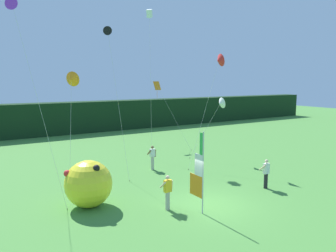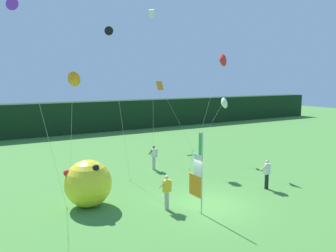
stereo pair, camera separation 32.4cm
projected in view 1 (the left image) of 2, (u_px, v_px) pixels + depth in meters
name	position (u px, v px, depth m)	size (l,w,h in m)	color
ground_plane	(208.00, 205.00, 16.75)	(120.00, 120.00, 0.00)	#478438
distant_treeline	(64.00, 118.00, 38.68)	(80.00, 2.40, 3.64)	black
banner_flag	(199.00, 173.00, 15.67)	(0.06, 1.03, 3.88)	#B7B7BC
person_near_banner	(266.00, 173.00, 19.20)	(0.55, 0.48, 1.69)	black
person_mid_field	(152.00, 157.00, 23.19)	(0.55, 0.48, 1.69)	#B7B2A3
person_far_left	(168.00, 191.00, 16.03)	(0.55, 0.48, 1.69)	#B7B2A3
inflatable_balloon	(88.00, 184.00, 16.35)	(2.32, 2.32, 2.32)	yellow
kite_white_delta_0	(221.00, 103.00, 26.04)	(2.31, 1.76, 4.85)	brown
kite_white_box_1	(149.00, 15.00, 27.15)	(1.25, 2.20, 11.89)	brown
kite_orange_delta_2	(71.00, 80.00, 19.52)	(1.59, 3.20, 6.69)	brown
kite_purple_delta_3	(13.00, 6.00, 16.08)	(1.90, 2.82, 10.14)	brown
kite_black_delta_4	(108.00, 33.00, 21.15)	(0.59, 2.51, 9.56)	brown
kite_red_delta_5	(219.00, 61.00, 24.52)	(3.56, 1.24, 8.10)	brown
kite_orange_diamond_6	(159.00, 89.00, 31.17)	(1.72, 3.85, 6.07)	brown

